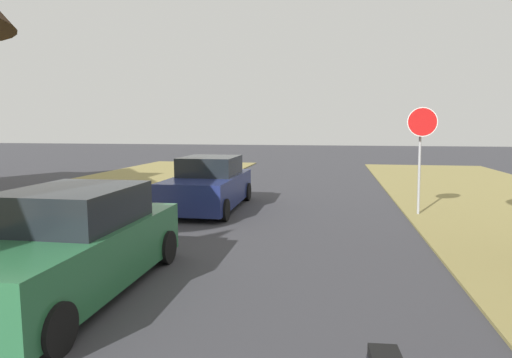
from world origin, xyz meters
TOP-DOWN VIEW (x-y plane):
  - stop_sign_far at (3.96, 13.52)m, footprint 0.81×0.33m
  - parked_sedan_green at (-2.23, 6.58)m, footprint 2.00×4.43m
  - parked_sedan_navy at (-2.12, 13.54)m, footprint 2.00×4.43m

SIDE VIEW (x-z plane):
  - parked_sedan_green at x=-2.23m, z-range -0.06..1.51m
  - parked_sedan_navy at x=-2.12m, z-range -0.06..1.51m
  - stop_sign_far at x=3.96m, z-range 0.71..3.68m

